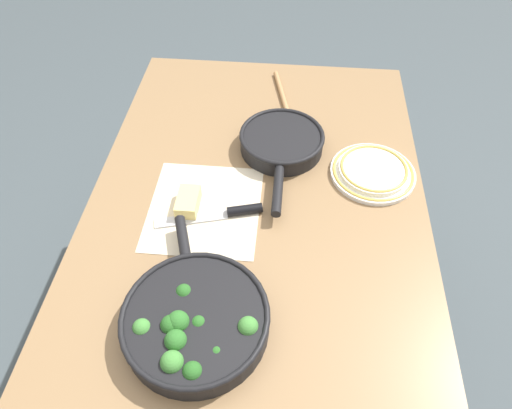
{
  "coord_description": "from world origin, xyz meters",
  "views": [
    {
      "loc": [
        0.72,
        0.07,
        1.59
      ],
      "look_at": [
        0.0,
        0.0,
        0.76
      ],
      "focal_mm": 32.0,
      "sensor_mm": 36.0,
      "label": 1
    }
  ],
  "objects_px": {
    "skillet_eggs": "(282,142)",
    "grater_knife": "(225,213)",
    "cheese_block": "(188,202)",
    "wooden_spoon": "(289,118)",
    "skillet_broccoli": "(194,321)",
    "dinner_plate_stack": "(373,171)"
  },
  "relations": [
    {
      "from": "skillet_eggs",
      "to": "grater_knife",
      "type": "height_order",
      "value": "skillet_eggs"
    },
    {
      "from": "cheese_block",
      "to": "grater_knife",
      "type": "bearing_deg",
      "value": 79.42
    },
    {
      "from": "wooden_spoon",
      "to": "cheese_block",
      "type": "xyz_separation_m",
      "value": [
        0.36,
        -0.23,
        0.01
      ]
    },
    {
      "from": "grater_knife",
      "to": "cheese_block",
      "type": "relative_size",
      "value": 2.94
    },
    {
      "from": "skillet_broccoli",
      "to": "cheese_block",
      "type": "xyz_separation_m",
      "value": [
        -0.31,
        -0.07,
        -0.01
      ]
    },
    {
      "from": "cheese_block",
      "to": "dinner_plate_stack",
      "type": "xyz_separation_m",
      "value": [
        -0.16,
        0.46,
        -0.01
      ]
    },
    {
      "from": "wooden_spoon",
      "to": "grater_knife",
      "type": "relative_size",
      "value": 1.47
    },
    {
      "from": "skillet_broccoli",
      "to": "skillet_eggs",
      "type": "xyz_separation_m",
      "value": [
        -0.54,
        0.14,
        -0.0
      ]
    },
    {
      "from": "wooden_spoon",
      "to": "skillet_eggs",
      "type": "bearing_deg",
      "value": -20.12
    },
    {
      "from": "skillet_eggs",
      "to": "cheese_block",
      "type": "xyz_separation_m",
      "value": [
        0.23,
        -0.21,
        -0.01
      ]
    },
    {
      "from": "skillet_eggs",
      "to": "cheese_block",
      "type": "bearing_deg",
      "value": -42.82
    },
    {
      "from": "dinner_plate_stack",
      "to": "grater_knife",
      "type": "bearing_deg",
      "value": -64.65
    },
    {
      "from": "cheese_block",
      "to": "dinner_plate_stack",
      "type": "relative_size",
      "value": 0.4
    },
    {
      "from": "wooden_spoon",
      "to": "dinner_plate_stack",
      "type": "xyz_separation_m",
      "value": [
        0.21,
        0.23,
        0.01
      ]
    },
    {
      "from": "skillet_eggs",
      "to": "cheese_block",
      "type": "relative_size",
      "value": 4.38
    },
    {
      "from": "skillet_broccoli",
      "to": "wooden_spoon",
      "type": "bearing_deg",
      "value": -31.35
    },
    {
      "from": "skillet_broccoli",
      "to": "cheese_block",
      "type": "bearing_deg",
      "value": -5.12
    },
    {
      "from": "skillet_eggs",
      "to": "dinner_plate_stack",
      "type": "bearing_deg",
      "value": 72.39
    },
    {
      "from": "skillet_eggs",
      "to": "wooden_spoon",
      "type": "bearing_deg",
      "value": 172.9
    },
    {
      "from": "skillet_broccoli",
      "to": "dinner_plate_stack",
      "type": "relative_size",
      "value": 1.78
    },
    {
      "from": "skillet_broccoli",
      "to": "wooden_spoon",
      "type": "height_order",
      "value": "skillet_broccoli"
    },
    {
      "from": "skillet_eggs",
      "to": "cheese_block",
      "type": "distance_m",
      "value": 0.32
    }
  ]
}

